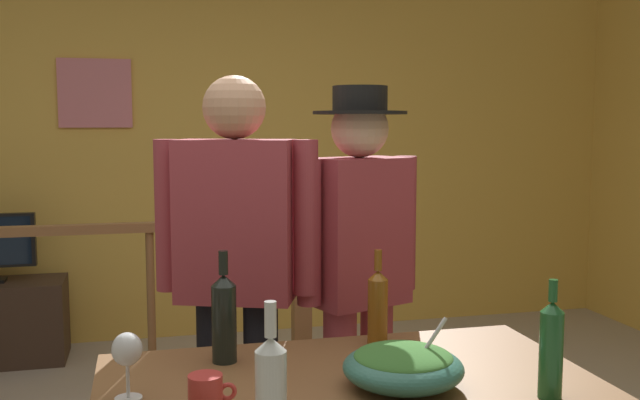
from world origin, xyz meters
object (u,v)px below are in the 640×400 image
at_px(mug_red, 206,395).
at_px(person_standing_right, 359,261).
at_px(wine_bottle_green, 551,348).
at_px(wine_bottle_amber, 378,305).
at_px(wine_bottle_clear, 271,383).
at_px(person_standing_left, 236,259).
at_px(salad_bowl, 403,365).
at_px(wine_bottle_dark, 224,316).
at_px(stair_railing, 96,282).
at_px(wine_glass, 127,352).
at_px(framed_picture, 95,93).

relative_size(mug_red, person_standing_right, 0.08).
height_order(wine_bottle_green, wine_bottle_amber, wine_bottle_green).
bearing_deg(wine_bottle_amber, person_standing_right, 82.80).
height_order(wine_bottle_clear, person_standing_left, person_standing_left).
distance_m(salad_bowl, person_standing_right, 0.80).
relative_size(salad_bowl, mug_red, 2.74).
distance_m(salad_bowl, wine_bottle_dark, 0.58).
bearing_deg(wine_bottle_amber, wine_bottle_green, -62.01).
distance_m(stair_railing, salad_bowl, 2.26).
bearing_deg(salad_bowl, wine_bottle_amber, 81.88).
bearing_deg(wine_bottle_clear, person_standing_left, 87.44).
distance_m(stair_railing, person_standing_left, 1.43).
height_order(salad_bowl, wine_bottle_dark, wine_bottle_dark).
height_order(mug_red, person_standing_right, person_standing_right).
bearing_deg(mug_red, wine_glass, 140.64).
bearing_deg(stair_railing, wine_bottle_dark, -73.91).
distance_m(framed_picture, wine_bottle_green, 3.71).
bearing_deg(framed_picture, wine_glass, -85.49).
bearing_deg(mug_red, stair_railing, 100.73).
bearing_deg(wine_bottle_dark, salad_bowl, -36.20).
bearing_deg(person_standing_right, wine_bottle_dark, 16.95).
height_order(wine_bottle_amber, person_standing_left, person_standing_left).
xyz_separation_m(wine_bottle_clear, person_standing_left, (0.04, 1.00, 0.11)).
xyz_separation_m(stair_railing, person_standing_left, (0.59, -1.27, 0.33)).
xyz_separation_m(wine_bottle_clear, person_standing_right, (0.52, 1.00, 0.08)).
height_order(framed_picture, mug_red, framed_picture).
xyz_separation_m(wine_bottle_green, mug_red, (-0.92, 0.10, -0.08)).
distance_m(stair_railing, person_standing_right, 1.68).
relative_size(wine_bottle_amber, mug_red, 2.58).
distance_m(wine_glass, mug_red, 0.26).
height_order(wine_glass, mug_red, wine_glass).
xyz_separation_m(wine_bottle_clear, mug_red, (-0.14, 0.15, -0.07)).
bearing_deg(person_standing_left, mug_red, 98.37).
relative_size(wine_bottle_dark, wine_bottle_clear, 1.07).
relative_size(wine_bottle_dark, mug_red, 2.82).
relative_size(wine_bottle_dark, person_standing_left, 0.21).
bearing_deg(person_standing_left, stair_railing, -44.48).
bearing_deg(stair_railing, salad_bowl, -64.93).
bearing_deg(wine_glass, wine_bottle_dark, 41.02).
bearing_deg(person_standing_left, wine_glass, 81.75).
relative_size(wine_glass, person_standing_right, 0.11).
height_order(stair_railing, wine_bottle_dark, wine_bottle_dark).
bearing_deg(wine_bottle_amber, wine_bottle_dark, -173.06).
bearing_deg(wine_glass, framed_picture, 94.51).
bearing_deg(person_standing_right, wine_bottle_clear, 41.89).
bearing_deg(wine_bottle_amber, salad_bowl, -98.12).
bearing_deg(mug_red, framed_picture, 97.69).
bearing_deg(wine_glass, person_standing_left, 61.06).
height_order(framed_picture, person_standing_right, framed_picture).
distance_m(wine_bottle_green, person_standing_left, 1.20).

